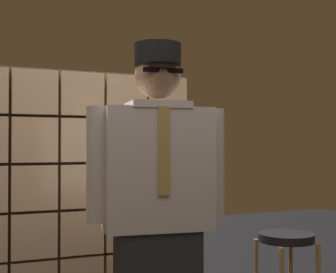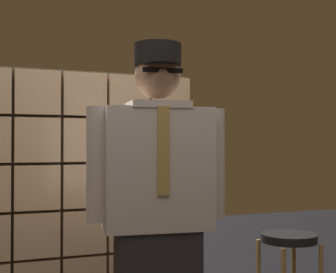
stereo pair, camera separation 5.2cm
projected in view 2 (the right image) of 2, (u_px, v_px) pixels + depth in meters
glass_block_wall at (84, 209)px, 3.10m from camera, size 1.49×0.10×1.78m
standing_person at (158, 215)px, 2.40m from camera, size 0.72×0.33×1.79m
bar_stool at (289, 265)px, 2.94m from camera, size 0.34×0.34×0.74m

